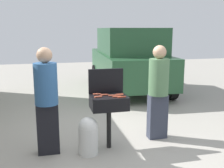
{
  "coord_description": "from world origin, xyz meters",
  "views": [
    {
      "loc": [
        -1.06,
        -4.26,
        1.99
      ],
      "look_at": [
        0.07,
        0.42,
        1.0
      ],
      "focal_mm": 43.11,
      "sensor_mm": 36.0,
      "label": 1
    }
  ],
  "objects_px": {
    "hot_dog_6": "(97,94)",
    "person_right": "(158,89)",
    "hot_dog_1": "(104,95)",
    "bbq_grill": "(109,104)",
    "hot_dog_0": "(98,97)",
    "hot_dog_4": "(120,94)",
    "person_left": "(46,98)",
    "propane_tank": "(88,135)",
    "hot_dog_7": "(122,97)",
    "parked_minivan": "(129,59)",
    "hot_dog_3": "(117,97)",
    "hot_dog_2": "(112,95)",
    "hot_dog_5": "(119,95)"
  },
  "relations": [
    {
      "from": "hot_dog_2",
      "to": "hot_dog_7",
      "type": "relative_size",
      "value": 1.0
    },
    {
      "from": "hot_dog_7",
      "to": "person_left",
      "type": "xyz_separation_m",
      "value": [
        -1.17,
        0.19,
        0.01
      ]
    },
    {
      "from": "hot_dog_5",
      "to": "person_left",
      "type": "xyz_separation_m",
      "value": [
        -1.17,
        0.05,
        0.01
      ]
    },
    {
      "from": "hot_dog_7",
      "to": "person_left",
      "type": "distance_m",
      "value": 1.19
    },
    {
      "from": "hot_dog_2",
      "to": "parked_minivan",
      "type": "xyz_separation_m",
      "value": [
        1.6,
        4.28,
        0.11
      ]
    },
    {
      "from": "bbq_grill",
      "to": "hot_dog_6",
      "type": "xyz_separation_m",
      "value": [
        -0.18,
        0.12,
        0.15
      ]
    },
    {
      "from": "hot_dog_0",
      "to": "parked_minivan",
      "type": "distance_m",
      "value": 4.68
    },
    {
      "from": "hot_dog_5",
      "to": "hot_dog_6",
      "type": "relative_size",
      "value": 1.0
    },
    {
      "from": "hot_dog_2",
      "to": "person_left",
      "type": "xyz_separation_m",
      "value": [
        -1.05,
        0.06,
        0.01
      ]
    },
    {
      "from": "hot_dog_0",
      "to": "hot_dog_2",
      "type": "xyz_separation_m",
      "value": [
        0.24,
        0.03,
        0.0
      ]
    },
    {
      "from": "person_left",
      "to": "person_right",
      "type": "height_order",
      "value": "person_left"
    },
    {
      "from": "hot_dog_6",
      "to": "hot_dog_7",
      "type": "height_order",
      "value": "same"
    },
    {
      "from": "bbq_grill",
      "to": "hot_dog_0",
      "type": "bearing_deg",
      "value": -162.24
    },
    {
      "from": "hot_dog_4",
      "to": "parked_minivan",
      "type": "distance_m",
      "value": 4.47
    },
    {
      "from": "hot_dog_6",
      "to": "parked_minivan",
      "type": "bearing_deg",
      "value": 66.08
    },
    {
      "from": "hot_dog_5",
      "to": "person_left",
      "type": "distance_m",
      "value": 1.18
    },
    {
      "from": "hot_dog_2",
      "to": "person_left",
      "type": "relative_size",
      "value": 0.08
    },
    {
      "from": "hot_dog_3",
      "to": "person_right",
      "type": "distance_m",
      "value": 0.92
    },
    {
      "from": "hot_dog_2",
      "to": "hot_dog_0",
      "type": "bearing_deg",
      "value": -173.19
    },
    {
      "from": "propane_tank",
      "to": "person_left",
      "type": "bearing_deg",
      "value": 163.66
    },
    {
      "from": "hot_dog_0",
      "to": "hot_dog_5",
      "type": "height_order",
      "value": "same"
    },
    {
      "from": "parked_minivan",
      "to": "hot_dog_1",
      "type": "bearing_deg",
      "value": 70.87
    },
    {
      "from": "hot_dog_7",
      "to": "hot_dog_0",
      "type": "bearing_deg",
      "value": 164.02
    },
    {
      "from": "hot_dog_0",
      "to": "hot_dog_4",
      "type": "bearing_deg",
      "value": 12.37
    },
    {
      "from": "hot_dog_4",
      "to": "person_right",
      "type": "relative_size",
      "value": 0.08
    },
    {
      "from": "hot_dog_0",
      "to": "person_left",
      "type": "distance_m",
      "value": 0.81
    },
    {
      "from": "hot_dog_1",
      "to": "hot_dog_7",
      "type": "xyz_separation_m",
      "value": [
        0.24,
        -0.21,
        0.0
      ]
    },
    {
      "from": "hot_dog_2",
      "to": "hot_dog_6",
      "type": "height_order",
      "value": "same"
    },
    {
      "from": "bbq_grill",
      "to": "hot_dog_5",
      "type": "relative_size",
      "value": 6.98
    },
    {
      "from": "hot_dog_4",
      "to": "person_left",
      "type": "bearing_deg",
      "value": 179.71
    },
    {
      "from": "hot_dog_5",
      "to": "bbq_grill",
      "type": "bearing_deg",
      "value": 174.11
    },
    {
      "from": "hot_dog_4",
      "to": "person_right",
      "type": "distance_m",
      "value": 0.8
    },
    {
      "from": "bbq_grill",
      "to": "parked_minivan",
      "type": "height_order",
      "value": "parked_minivan"
    },
    {
      "from": "hot_dog_1",
      "to": "person_right",
      "type": "distance_m",
      "value": 1.04
    },
    {
      "from": "hot_dog_2",
      "to": "hot_dog_6",
      "type": "bearing_deg",
      "value": 145.62
    },
    {
      "from": "hot_dog_6",
      "to": "person_right",
      "type": "height_order",
      "value": "person_right"
    },
    {
      "from": "hot_dog_4",
      "to": "person_left",
      "type": "distance_m",
      "value": 1.19
    },
    {
      "from": "hot_dog_2",
      "to": "propane_tank",
      "type": "bearing_deg",
      "value": -164.08
    },
    {
      "from": "hot_dog_4",
      "to": "hot_dog_7",
      "type": "distance_m",
      "value": 0.19
    },
    {
      "from": "person_left",
      "to": "parked_minivan",
      "type": "height_order",
      "value": "parked_minivan"
    },
    {
      "from": "hot_dog_3",
      "to": "hot_dog_2",
      "type": "bearing_deg",
      "value": 118.35
    },
    {
      "from": "hot_dog_7",
      "to": "person_right",
      "type": "distance_m",
      "value": 0.87
    },
    {
      "from": "bbq_grill",
      "to": "hot_dog_0",
      "type": "height_order",
      "value": "hot_dog_0"
    },
    {
      "from": "hot_dog_7",
      "to": "person_right",
      "type": "bearing_deg",
      "value": 25.22
    },
    {
      "from": "bbq_grill",
      "to": "person_left",
      "type": "relative_size",
      "value": 0.53
    },
    {
      "from": "propane_tank",
      "to": "bbq_grill",
      "type": "bearing_deg",
      "value": 22.23
    },
    {
      "from": "hot_dog_4",
      "to": "propane_tank",
      "type": "height_order",
      "value": "hot_dog_4"
    },
    {
      "from": "hot_dog_2",
      "to": "hot_dog_3",
      "type": "relative_size",
      "value": 1.0
    },
    {
      "from": "hot_dog_0",
      "to": "person_right",
      "type": "distance_m",
      "value": 1.18
    },
    {
      "from": "hot_dog_3",
      "to": "bbq_grill",
      "type": "bearing_deg",
      "value": 129.09
    }
  ]
}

